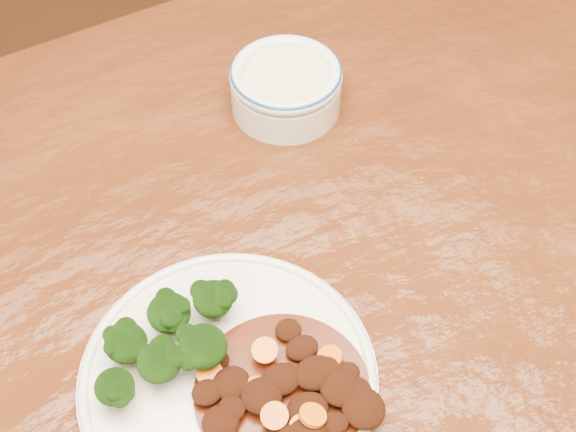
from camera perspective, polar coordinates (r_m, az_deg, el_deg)
name	(u,v)px	position (r m, az deg, el deg)	size (l,w,h in m)	color
dining_table	(303,349)	(0.77, 1.05, -9.42)	(1.57, 1.02, 0.75)	#4D230D
dinner_plate	(228,377)	(0.66, -4.28, -11.36)	(0.24, 0.24, 0.02)	silver
broccoli_florets	(169,340)	(0.65, -8.48, -8.70)	(0.13, 0.08, 0.04)	#64964D
mince_stew	(296,392)	(0.64, 0.56, -12.42)	(0.14, 0.14, 0.03)	#491607
dip_bowl	(286,86)	(0.84, -0.15, 9.25)	(0.12, 0.12, 0.05)	white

